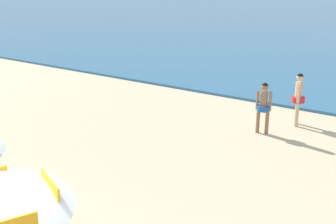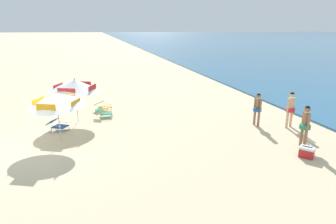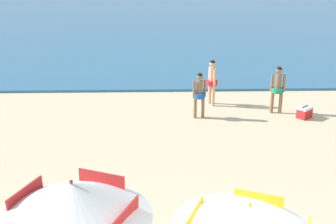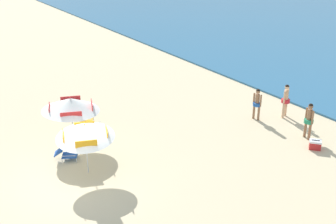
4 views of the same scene
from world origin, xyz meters
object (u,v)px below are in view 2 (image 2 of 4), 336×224
at_px(lounge_chair_beside_umbrella, 103,106).
at_px(person_standing_near_shore, 258,107).
at_px(beach_umbrella_striped_main, 75,85).
at_px(lounge_chair_under_umbrella, 57,125).
at_px(lounge_chair_facing_sea, 104,112).
at_px(beach_umbrella_striped_second, 57,100).
at_px(cooler_box, 307,152).
at_px(person_wading_in, 305,123).
at_px(person_standing_beside, 291,107).

height_order(lounge_chair_beside_umbrella, person_standing_near_shore, person_standing_near_shore).
distance_m(beach_umbrella_striped_main, lounge_chair_under_umbrella, 2.12).
relative_size(lounge_chair_facing_sea, person_standing_near_shore, 0.56).
distance_m(beach_umbrella_striped_main, beach_umbrella_striped_second, 2.62).
bearing_deg(lounge_chair_under_umbrella, beach_umbrella_striped_main, 143.49).
bearing_deg(lounge_chair_beside_umbrella, cooler_box, 40.85).
xyz_separation_m(beach_umbrella_striped_second, lounge_chair_facing_sea, (-2.99, 1.82, -1.50)).
bearing_deg(lounge_chair_facing_sea, lounge_chair_under_umbrella, -53.55).
distance_m(lounge_chair_facing_sea, person_standing_near_shore, 7.75).
xyz_separation_m(lounge_chair_facing_sea, person_wading_in, (5.90, 7.45, 0.69)).
height_order(beach_umbrella_striped_second, lounge_chair_under_umbrella, beach_umbrella_striped_second).
distance_m(beach_umbrella_striped_main, person_wading_in, 10.33).
xyz_separation_m(person_standing_near_shore, cooler_box, (3.61, -0.12, -0.71)).
bearing_deg(lounge_chair_under_umbrella, person_wading_in, 65.64).
height_order(lounge_chair_beside_umbrella, cooler_box, lounge_chair_beside_umbrella).
relative_size(lounge_chair_beside_umbrella, person_standing_near_shore, 0.65).
xyz_separation_m(lounge_chair_beside_umbrella, cooler_box, (8.03, 6.95, -0.07)).
bearing_deg(lounge_chair_facing_sea, cooler_box, 45.75).
bearing_deg(beach_umbrella_striped_main, lounge_chair_under_umbrella, -36.51).
bearing_deg(lounge_chair_facing_sea, lounge_chair_beside_umbrella, -179.29).
height_order(lounge_chair_beside_umbrella, person_wading_in, person_wading_in).
distance_m(beach_umbrella_striped_main, cooler_box, 10.49).
distance_m(beach_umbrella_striped_main, person_standing_near_shore, 8.81).
bearing_deg(lounge_chair_under_umbrella, person_standing_near_shore, 80.22).
bearing_deg(lounge_chair_beside_umbrella, person_standing_beside, 59.25).
bearing_deg(cooler_box, beach_umbrella_striped_main, -127.62).
bearing_deg(lounge_chair_beside_umbrella, beach_umbrella_striped_main, -36.39).
relative_size(person_standing_near_shore, person_standing_beside, 0.93).
bearing_deg(beach_umbrella_striped_main, cooler_box, 52.38).
xyz_separation_m(lounge_chair_facing_sea, cooler_box, (6.75, 6.93, -0.07)).
height_order(person_standing_near_shore, person_standing_beside, person_standing_beside).
height_order(beach_umbrella_striped_main, lounge_chair_facing_sea, beach_umbrella_striped_main).
bearing_deg(lounge_chair_under_umbrella, person_standing_beside, 78.38).
distance_m(lounge_chair_under_umbrella, lounge_chair_facing_sea, 2.63).
distance_m(lounge_chair_beside_umbrella, lounge_chair_facing_sea, 1.28).
relative_size(lounge_chair_beside_umbrella, person_standing_beside, 0.60).
xyz_separation_m(lounge_chair_beside_umbrella, lounge_chair_facing_sea, (1.28, 0.02, 0.00)).
bearing_deg(person_standing_beside, beach_umbrella_striped_main, -108.82).
distance_m(lounge_chair_beside_umbrella, cooler_box, 10.62).
distance_m(lounge_chair_under_umbrella, person_standing_beside, 10.77).
bearing_deg(person_standing_beside, person_standing_near_shore, -113.32).
height_order(person_wading_in, cooler_box, person_wading_in).
bearing_deg(lounge_chair_under_umbrella, lounge_chair_facing_sea, 126.45).
bearing_deg(lounge_chair_under_umbrella, beach_umbrella_striped_second, 11.68).
relative_size(person_standing_near_shore, person_wading_in, 0.94).
height_order(lounge_chair_under_umbrella, lounge_chair_facing_sea, lounge_chair_under_umbrella).
xyz_separation_m(person_standing_beside, person_wading_in, (2.17, -0.96, -0.01)).
bearing_deg(beach_umbrella_striped_main, person_standing_near_shore, 71.93).
xyz_separation_m(beach_umbrella_striped_main, person_wading_in, (5.47, 8.72, -0.88)).
bearing_deg(person_standing_near_shore, person_standing_beside, 66.68).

